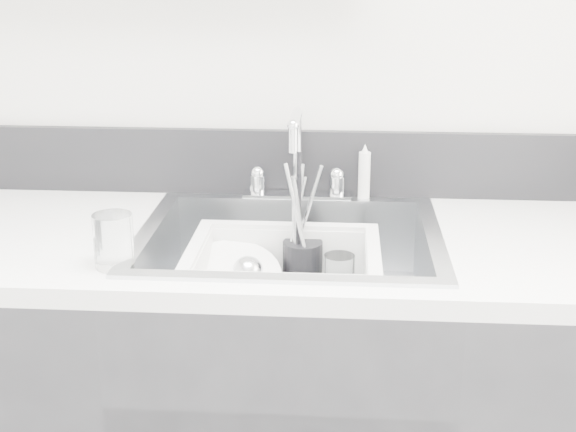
{
  "coord_description": "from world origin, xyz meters",
  "views": [
    {
      "loc": [
        0.11,
        -0.4,
        1.5
      ],
      "look_at": [
        0.0,
        1.14,
        0.98
      ],
      "focal_mm": 50.0,
      "sensor_mm": 36.0,
      "label": 1
    }
  ],
  "objects": [
    {
      "name": "counter_run",
      "position": [
        0.0,
        1.19,
        0.46
      ],
      "size": [
        3.2,
        0.62,
        0.92
      ],
      "color": "#26262A",
      "rests_on": "ground"
    },
    {
      "name": "backsplash",
      "position": [
        0.0,
        1.49,
        1.0
      ],
      "size": [
        3.2,
        0.02,
        0.16
      ],
      "primitive_type": "cube",
      "color": "black",
      "rests_on": "counter_run"
    },
    {
      "name": "sink",
      "position": [
        0.0,
        1.19,
        0.83
      ],
      "size": [
        0.64,
        0.52,
        0.2
      ],
      "primitive_type": null,
      "color": "silver",
      "rests_on": "counter_run"
    },
    {
      "name": "faucet",
      "position": [
        0.0,
        1.44,
        0.98
      ],
      "size": [
        0.26,
        0.18,
        0.23
      ],
      "color": "silver",
      "rests_on": "counter_run"
    },
    {
      "name": "side_sprayer",
      "position": [
        0.16,
        1.44,
        0.99
      ],
      "size": [
        0.03,
        0.03,
        0.14
      ],
      "primitive_type": "cylinder",
      "color": "silver",
      "rests_on": "counter_run"
    },
    {
      "name": "wash_tub",
      "position": [
        -0.01,
        1.15,
        0.83
      ],
      "size": [
        0.45,
        0.4,
        0.15
      ],
      "primitive_type": null,
      "rotation": [
        0.0,
        0.0,
        0.2
      ],
      "color": "silver",
      "rests_on": "sink"
    },
    {
      "name": "plate_stack",
      "position": [
        -0.12,
        1.19,
        0.79
      ],
      "size": [
        0.26,
        0.25,
        0.1
      ],
      "rotation": [
        0.0,
        0.0,
        -0.01
      ],
      "color": "white",
      "rests_on": "wash_tub"
    },
    {
      "name": "utensil_cup",
      "position": [
        0.02,
        1.26,
        0.83
      ],
      "size": [
        0.09,
        0.09,
        0.3
      ],
      "rotation": [
        0.0,
        0.0,
        0.06
      ],
      "color": "black",
      "rests_on": "wash_tub"
    },
    {
      "name": "ladle",
      "position": [
        -0.05,
        1.16,
        0.81
      ],
      "size": [
        0.26,
        0.26,
        0.08
      ],
      "primitive_type": null,
      "rotation": [
        0.0,
        0.0,
        -0.82
      ],
      "color": "silver",
      "rests_on": "wash_tub"
    },
    {
      "name": "tumbler_in_tub",
      "position": [
        0.11,
        1.23,
        0.82
      ],
      "size": [
        0.08,
        0.08,
        0.1
      ],
      "primitive_type": "cylinder",
      "rotation": [
        0.0,
        0.0,
        -0.18
      ],
      "color": "white",
      "rests_on": "wash_tub"
    },
    {
      "name": "tumbler_counter",
      "position": [
        -0.32,
        0.99,
        0.97
      ],
      "size": [
        0.09,
        0.09,
        0.1
      ],
      "primitive_type": "cylinder",
      "rotation": [
        0.0,
        0.0,
        -0.18
      ],
      "color": "white",
      "rests_on": "counter_run"
    },
    {
      "name": "bowl_small",
      "position": [
        0.07,
        1.14,
        0.78
      ],
      "size": [
        0.11,
        0.11,
        0.03
      ],
      "primitive_type": "imported",
      "rotation": [
        0.0,
        0.0,
        -0.03
      ],
      "color": "white",
      "rests_on": "wash_tub"
    }
  ]
}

